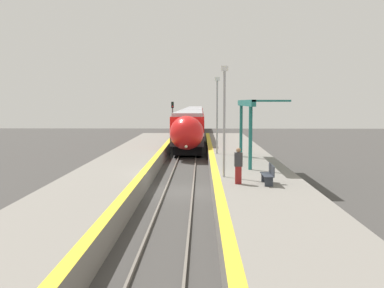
% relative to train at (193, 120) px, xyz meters
% --- Properties ---
extents(ground_plane, '(120.00, 120.00, 0.00)m').
position_rel_train_xyz_m(ground_plane, '(0.00, -43.01, -2.16)').
color(ground_plane, '#423F3D').
extents(rail_left, '(0.08, 90.00, 0.15)m').
position_rel_train_xyz_m(rail_left, '(-0.72, -43.01, -2.09)').
color(rail_left, slate).
rests_on(rail_left, ground_plane).
extents(rail_right, '(0.08, 90.00, 0.15)m').
position_rel_train_xyz_m(rail_right, '(0.72, -43.01, -2.09)').
color(rail_right, slate).
rests_on(rail_right, ground_plane).
extents(train, '(2.84, 62.57, 3.77)m').
position_rel_train_xyz_m(train, '(0.00, 0.00, 0.00)').
color(train, black).
rests_on(train, ground_plane).
extents(platform_right, '(4.32, 64.00, 1.01)m').
position_rel_train_xyz_m(platform_right, '(3.86, -43.01, -1.66)').
color(platform_right, gray).
rests_on(platform_right, ground_plane).
extents(platform_left, '(4.02, 64.00, 1.01)m').
position_rel_train_xyz_m(platform_left, '(-3.71, -43.01, -1.66)').
color(platform_left, gray).
rests_on(platform_left, ground_plane).
extents(platform_bench, '(0.44, 1.57, 0.89)m').
position_rel_train_xyz_m(platform_bench, '(4.19, -46.47, -0.68)').
color(platform_bench, '#2D333D').
rests_on(platform_bench, platform_right).
extents(person_waiting, '(0.36, 0.22, 1.63)m').
position_rel_train_xyz_m(person_waiting, '(2.83, -46.37, -0.31)').
color(person_waiting, maroon).
rests_on(person_waiting, platform_right).
extents(railway_signal, '(0.28, 0.28, 4.71)m').
position_rel_train_xyz_m(railway_signal, '(-2.05, -13.99, 0.70)').
color(railway_signal, '#59595E').
rests_on(railway_signal, ground_plane).
extents(lamppost_near, '(0.36, 0.20, 5.42)m').
position_rel_train_xyz_m(lamppost_near, '(2.28, -44.34, 1.94)').
color(lamppost_near, '#9E9EA3').
rests_on(lamppost_near, platform_right).
extents(lamppost_mid, '(0.36, 0.20, 5.42)m').
position_rel_train_xyz_m(lamppost_mid, '(2.28, -33.72, 1.94)').
color(lamppost_mid, '#9E9EA3').
rests_on(lamppost_mid, platform_right).
extents(station_canopy, '(2.02, 9.17, 3.80)m').
position_rel_train_xyz_m(station_canopy, '(4.40, -38.69, 2.36)').
color(station_canopy, '#1E6B66').
rests_on(station_canopy, platform_right).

